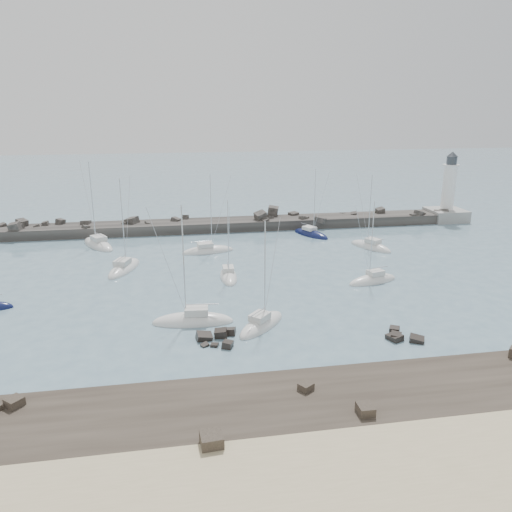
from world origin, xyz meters
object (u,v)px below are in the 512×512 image
(sailboat_5, at_px, (193,322))
(sailboat_1, at_px, (98,245))
(lighthouse, at_px, (447,205))
(sailboat_7, at_px, (261,325))
(sailboat_3, at_px, (124,269))
(sailboat_4, at_px, (208,251))
(sailboat_10, at_px, (371,247))
(sailboat_6, at_px, (229,277))
(sailboat_8, at_px, (311,235))
(sailboat_9, at_px, (373,281))

(sailboat_5, bearing_deg, sailboat_1, 112.82)
(lighthouse, xyz_separation_m, sailboat_7, (-46.42, -44.10, -2.95))
(sailboat_3, distance_m, sailboat_5, 21.86)
(sailboat_4, height_order, sailboat_10, sailboat_4)
(sailboat_4, bearing_deg, lighthouse, 16.68)
(sailboat_6, bearing_deg, sailboat_4, 98.25)
(sailboat_4, height_order, sailboat_8, sailboat_4)
(sailboat_7, bearing_deg, lighthouse, 43.53)
(sailboat_4, bearing_deg, sailboat_10, -4.47)
(sailboat_7, bearing_deg, sailboat_5, 162.94)
(sailboat_5, bearing_deg, sailboat_9, 20.51)
(sailboat_6, relative_size, sailboat_7, 0.94)
(sailboat_1, xyz_separation_m, sailboat_8, (37.18, 1.01, -0.02))
(lighthouse, xyz_separation_m, sailboat_9, (-29.20, -32.78, -2.95))
(lighthouse, height_order, sailboat_8, lighthouse)
(sailboat_3, height_order, sailboat_8, sailboat_3)
(sailboat_1, height_order, sailboat_9, sailboat_1)
(sailboat_9, relative_size, sailboat_10, 0.92)
(sailboat_4, distance_m, sailboat_5, 27.20)
(sailboat_8, bearing_deg, sailboat_1, -178.45)
(sailboat_1, relative_size, sailboat_4, 1.13)
(sailboat_3, distance_m, sailboat_10, 39.65)
(sailboat_4, height_order, sailboat_7, sailboat_4)
(sailboat_5, relative_size, sailboat_7, 1.13)
(sailboat_4, height_order, sailboat_9, sailboat_4)
(lighthouse, bearing_deg, sailboat_4, -163.32)
(sailboat_8, height_order, sailboat_9, sailboat_8)
(lighthouse, relative_size, sailboat_1, 0.97)
(sailboat_5, distance_m, sailboat_10, 39.34)
(lighthouse, bearing_deg, sailboat_9, -131.70)
(sailboat_6, relative_size, sailboat_10, 0.90)
(sailboat_3, distance_m, sailboat_6, 15.54)
(sailboat_1, distance_m, sailboat_4, 19.08)
(sailboat_1, distance_m, sailboat_9, 45.70)
(sailboat_9, bearing_deg, sailboat_1, 147.51)
(sailboat_3, relative_size, sailboat_5, 1.00)
(sailboat_4, relative_size, sailboat_6, 1.14)
(sailboat_1, relative_size, sailboat_7, 1.21)
(sailboat_7, xyz_separation_m, sailboat_9, (17.22, 11.32, -0.00))
(sailboat_3, xyz_separation_m, sailboat_8, (31.87, 14.69, -0.01))
(sailboat_6, bearing_deg, sailboat_5, -111.39)
(lighthouse, relative_size, sailboat_3, 1.04)
(sailboat_8, bearing_deg, sailboat_10, -52.73)
(sailboat_6, xyz_separation_m, sailboat_9, (18.84, -5.04, 0.01))
(sailboat_9, height_order, sailboat_10, sailboat_10)
(lighthouse, distance_m, sailboat_9, 44.00)
(sailboat_1, distance_m, sailboat_3, 14.68)
(sailboat_6, bearing_deg, sailboat_7, -84.35)
(sailboat_6, height_order, sailboat_7, sailboat_7)
(sailboat_8, bearing_deg, sailboat_6, -130.40)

